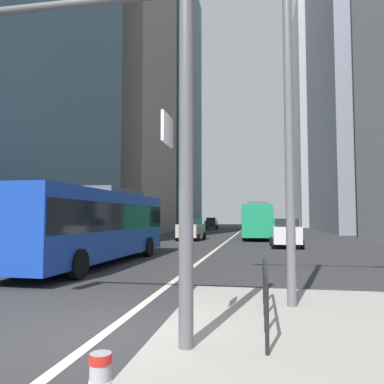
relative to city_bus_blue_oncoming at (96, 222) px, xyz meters
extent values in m
plane|color=#303033|center=(4.30, 10.98, -1.84)|extent=(160.00, 160.00, 0.00)
cube|color=beige|center=(4.30, 20.98, -1.83)|extent=(0.20, 80.00, 0.01)
cube|color=gray|center=(-11.70, 29.69, 24.32)|extent=(13.83, 16.34, 52.31)
cube|color=slate|center=(-11.70, 53.23, 22.20)|extent=(13.28, 22.73, 48.08)
cube|color=slate|center=(21.30, 41.29, 23.63)|extent=(11.23, 25.19, 50.94)
cube|color=#9E9EA3|center=(21.30, 65.79, 21.11)|extent=(12.82, 16.04, 45.90)
cube|color=#14389E|center=(0.00, -0.03, -0.11)|extent=(2.81, 11.54, 2.75)
cube|color=black|center=(0.00, -0.03, 0.23)|extent=(2.84, 11.31, 1.10)
cube|color=#4C4C51|center=(0.05, 1.69, 1.41)|extent=(1.86, 4.18, 0.30)
cylinder|color=black|center=(1.10, -3.74, -1.34)|extent=(0.33, 1.01, 1.00)
cylinder|color=black|center=(-1.30, -3.67, -1.34)|extent=(0.33, 1.01, 1.00)
cylinder|color=black|center=(1.30, 3.61, -1.34)|extent=(0.33, 1.01, 1.00)
cylinder|color=black|center=(-1.10, 3.67, -1.34)|extent=(0.33, 1.01, 1.00)
cylinder|color=black|center=(-2.68, -2.22, -1.52)|extent=(0.23, 0.64, 0.64)
cube|color=#198456|center=(6.96, 21.42, -0.11)|extent=(2.72, 11.62, 2.75)
cube|color=black|center=(6.96, 21.42, 0.23)|extent=(2.76, 11.39, 1.10)
cube|color=#4C4C51|center=(6.93, 19.68, 1.41)|extent=(1.83, 4.20, 0.30)
cylinder|color=black|center=(5.84, 25.14, -1.34)|extent=(0.32, 1.01, 1.00)
cylinder|color=black|center=(8.24, 25.10, -1.34)|extent=(0.32, 1.01, 1.00)
cylinder|color=black|center=(5.69, 17.74, -1.34)|extent=(0.32, 1.01, 1.00)
cylinder|color=black|center=(8.09, 17.69, -1.34)|extent=(0.32, 1.01, 1.00)
cube|color=#198456|center=(6.48, 43.69, -0.11)|extent=(2.74, 10.73, 2.75)
cube|color=black|center=(6.48, 43.69, 0.23)|extent=(2.77, 10.51, 1.10)
cube|color=#4C4C51|center=(6.44, 42.09, 1.41)|extent=(1.83, 3.88, 0.30)
cylinder|color=black|center=(5.36, 47.13, -1.34)|extent=(0.32, 1.01, 1.00)
cylinder|color=black|center=(7.76, 47.08, -1.34)|extent=(0.32, 1.01, 1.00)
cylinder|color=black|center=(5.20, 40.30, -1.34)|extent=(0.32, 1.01, 1.00)
cylinder|color=black|center=(7.60, 40.25, -1.34)|extent=(0.32, 1.01, 1.00)
cube|color=#232838|center=(-0.85, 47.33, -0.97)|extent=(1.90, 4.57, 1.10)
cube|color=black|center=(-0.86, 47.48, -0.16)|extent=(1.56, 2.48, 0.52)
cylinder|color=black|center=(0.10, 45.82, -1.52)|extent=(0.24, 0.65, 0.64)
cylinder|color=black|center=(-1.72, 45.77, -1.52)|extent=(0.24, 0.65, 0.64)
cylinder|color=black|center=(0.02, 48.89, -1.52)|extent=(0.24, 0.65, 0.64)
cylinder|color=black|center=(-1.80, 48.85, -1.52)|extent=(0.24, 0.65, 0.64)
cube|color=silver|center=(8.76, 11.03, -0.97)|extent=(1.81, 4.27, 1.10)
cube|color=black|center=(8.76, 10.88, -0.16)|extent=(1.51, 2.31, 0.52)
cylinder|color=black|center=(7.84, 12.47, -1.52)|extent=(0.22, 0.64, 0.64)
cylinder|color=black|center=(9.66, 12.48, -1.52)|extent=(0.22, 0.64, 0.64)
cylinder|color=black|center=(7.86, 9.57, -1.52)|extent=(0.22, 0.64, 0.64)
cylinder|color=black|center=(9.68, 9.59, -1.52)|extent=(0.22, 0.64, 0.64)
cube|color=maroon|center=(7.22, 30.72, -0.97)|extent=(1.88, 4.40, 1.10)
cube|color=black|center=(7.22, 30.57, -0.16)|extent=(1.55, 2.39, 0.52)
cylinder|color=black|center=(6.35, 32.22, -1.52)|extent=(0.23, 0.64, 0.64)
cylinder|color=black|center=(8.17, 32.18, -1.52)|extent=(0.23, 0.64, 0.64)
cylinder|color=black|center=(6.28, 29.26, -1.52)|extent=(0.23, 0.64, 0.64)
cylinder|color=black|center=(8.10, 29.21, -1.52)|extent=(0.23, 0.64, 0.64)
cube|color=#B2A899|center=(1.08, 17.49, -0.97)|extent=(1.94, 4.26, 1.10)
cube|color=black|center=(1.09, 17.64, -0.16)|extent=(1.58, 2.32, 0.52)
cylinder|color=black|center=(1.94, 16.03, -1.52)|extent=(0.24, 0.65, 0.64)
cylinder|color=black|center=(0.12, 16.10, -1.52)|extent=(0.24, 0.65, 0.64)
cylinder|color=black|center=(2.04, 18.88, -1.52)|extent=(0.24, 0.65, 0.64)
cylinder|color=black|center=(0.23, 18.95, -1.52)|extent=(0.24, 0.65, 0.64)
cylinder|color=#515156|center=(5.93, -9.95, 1.31)|extent=(0.22, 0.22, 6.00)
cylinder|color=#515156|center=(3.37, -9.95, 3.71)|extent=(5.12, 0.14, 0.14)
cube|color=white|center=(5.68, -10.13, 1.51)|extent=(0.04, 0.60, 0.44)
cylinder|color=#56565B|center=(7.68, -7.02, 2.31)|extent=(0.20, 0.20, 8.00)
cylinder|color=#B21E19|center=(5.68, -12.44, -0.96)|extent=(0.20, 0.20, 0.08)
cylinder|color=black|center=(7.10, -10.04, -1.21)|extent=(0.06, 0.06, 0.95)
cylinder|color=black|center=(7.10, -8.97, -1.21)|extent=(0.06, 0.06, 0.95)
cylinder|color=black|center=(7.10, -7.90, -1.21)|extent=(0.06, 0.06, 0.95)
cylinder|color=black|center=(7.10, -6.84, -1.21)|extent=(0.06, 0.06, 0.95)
cylinder|color=black|center=(7.10, -8.44, -0.74)|extent=(0.06, 3.20, 0.06)
camera|label=1|loc=(7.01, -15.51, 0.22)|focal=35.45mm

